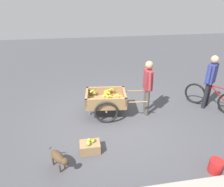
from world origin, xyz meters
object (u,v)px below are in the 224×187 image
(fruit_cart, at_px, (106,101))
(vendor_person, at_px, (148,84))
(plastic_bucket, at_px, (216,166))
(cyclist_person, at_px, (211,77))
(apple_crate, at_px, (90,147))
(bicycle, at_px, (212,98))
(dog, at_px, (59,158))

(fruit_cart, distance_m, vendor_person, 1.25)
(vendor_person, distance_m, plastic_bucket, 2.55)
(cyclist_person, height_order, plastic_bucket, cyclist_person)
(cyclist_person, bearing_deg, vendor_person, 1.88)
(plastic_bucket, height_order, apple_crate, apple_crate)
(bicycle, xyz_separation_m, plastic_bucket, (1.35, 2.28, -0.21))
(fruit_cart, distance_m, cyclist_person, 3.09)
(bicycle, bearing_deg, dog, 21.35)
(bicycle, relative_size, dog, 2.34)
(vendor_person, relative_size, cyclist_person, 0.97)
(vendor_person, distance_m, cyclist_person, 1.91)
(plastic_bucket, bearing_deg, fruit_cart, -53.99)
(plastic_bucket, bearing_deg, cyclist_person, -117.64)
(dog, bearing_deg, apple_crate, -147.85)
(bicycle, distance_m, apple_crate, 3.93)
(vendor_person, height_order, plastic_bucket, vendor_person)
(fruit_cart, relative_size, dog, 2.99)
(plastic_bucket, bearing_deg, dog, -11.15)
(fruit_cart, relative_size, apple_crate, 3.91)
(apple_crate, bearing_deg, cyclist_person, -158.54)
(vendor_person, bearing_deg, dog, 36.94)
(fruit_cart, distance_m, plastic_bucket, 3.06)
(cyclist_person, bearing_deg, dog, 23.17)
(cyclist_person, distance_m, dog, 4.66)
(vendor_person, height_order, cyclist_person, cyclist_person)
(fruit_cart, relative_size, vendor_person, 1.10)
(cyclist_person, height_order, dog, cyclist_person)
(bicycle, relative_size, apple_crate, 3.07)
(bicycle, distance_m, dog, 4.65)
(vendor_person, bearing_deg, fruit_cart, -6.26)
(fruit_cart, relative_size, bicycle, 1.28)
(fruit_cart, relative_size, cyclist_person, 1.07)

